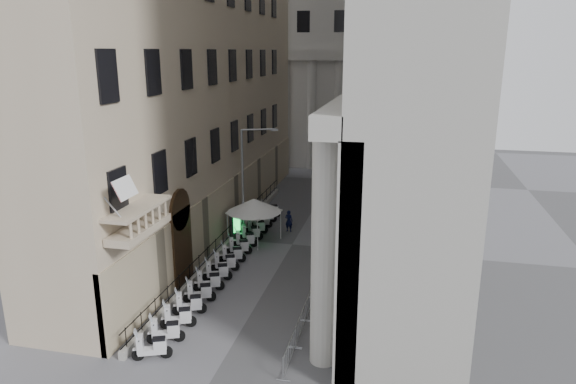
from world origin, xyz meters
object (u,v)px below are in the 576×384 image
Objects in this scene: street_lamp at (247,175)px; pedestrian_a at (289,221)px; info_kiosk at (235,226)px; scooter_0 at (153,359)px; security_tent at (251,203)px; pedestrian_b at (322,197)px.

street_lamp is 4.84× the size of pedestrian_a.
street_lamp reaches higher than info_kiosk.
street_lamp is (-0.36, 15.36, 4.68)m from scooter_0.
pedestrian_b is at bearing 66.91° from security_tent.
info_kiosk is 10.75m from pedestrian_b.
scooter_0 is 0.73× the size of info_kiosk.
scooter_0 is 0.92× the size of pedestrian_a.
scooter_0 is at bearing -89.40° from security_tent.
pedestrian_a is (2.36, 1.80, -1.77)m from security_tent.
street_lamp is 3.77m from info_kiosk.
security_tent reaches higher than pedestrian_a.
street_lamp reaches higher than pedestrian_a.
pedestrian_a is at bearing 82.98° from pedestrian_b.
pedestrian_b is at bearing 45.18° from street_lamp.
info_kiosk is 1.26× the size of pedestrian_a.
scooter_0 is 15.78m from security_tent.
scooter_0 is 16.06m from street_lamp.
pedestrian_a is at bearing -29.09° from scooter_0.
pedestrian_a reaches higher than scooter_0.
street_lamp is at bearing 70.56° from pedestrian_b.
security_tent is 2.46× the size of pedestrian_b.
info_kiosk reaches higher than pedestrian_a.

